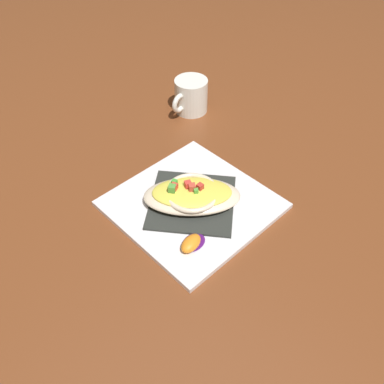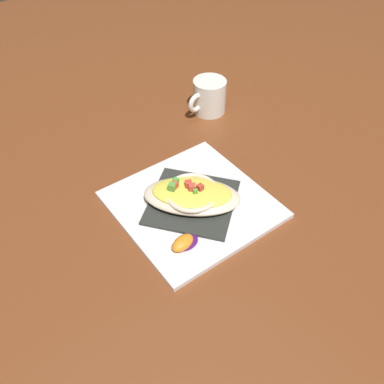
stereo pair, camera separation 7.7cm
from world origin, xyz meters
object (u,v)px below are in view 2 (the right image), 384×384
(square_plate, at_px, (192,205))
(orange_garnish, at_px, (184,243))
(gratin_dish, at_px, (192,195))
(coffee_mug, at_px, (209,98))

(square_plate, bearing_deg, orange_garnish, 134.79)
(gratin_dish, xyz_separation_m, coffee_mug, (0.24, -0.24, 0.00))
(square_plate, distance_m, coffee_mug, 0.34)
(gratin_dish, relative_size, orange_garnish, 3.48)
(gratin_dish, height_order, orange_garnish, gratin_dish)
(square_plate, relative_size, gratin_dish, 1.36)
(orange_garnish, bearing_deg, square_plate, -45.21)
(coffee_mug, bearing_deg, orange_garnish, 135.45)
(orange_garnish, bearing_deg, gratin_dish, -45.11)
(square_plate, xyz_separation_m, gratin_dish, (0.00, 0.00, 0.03))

